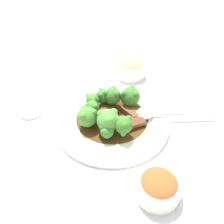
% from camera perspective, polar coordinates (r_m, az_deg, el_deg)
% --- Properties ---
extents(ground_plane, '(4.00, 4.00, 0.00)m').
position_cam_1_polar(ground_plane, '(0.61, 0.00, -2.45)').
color(ground_plane, silver).
extents(main_plate, '(0.31, 0.31, 0.02)m').
position_cam_1_polar(main_plate, '(0.60, 0.00, -1.75)').
color(main_plate, white).
rests_on(main_plate, ground_plane).
extents(beef_strip_0, '(0.06, 0.04, 0.01)m').
position_cam_1_polar(beef_strip_0, '(0.60, 4.99, 0.20)').
color(beef_strip_0, brown).
rests_on(beef_strip_0, main_plate).
extents(beef_strip_1, '(0.07, 0.07, 0.01)m').
position_cam_1_polar(beef_strip_1, '(0.60, -1.16, 0.54)').
color(beef_strip_1, '#56331E').
rests_on(beef_strip_1, main_plate).
extents(beef_strip_2, '(0.06, 0.07, 0.01)m').
position_cam_1_polar(beef_strip_2, '(0.57, 5.53, -2.69)').
color(beef_strip_2, '#56331E').
rests_on(beef_strip_2, main_plate).
extents(beef_strip_3, '(0.07, 0.03, 0.01)m').
position_cam_1_polar(beef_strip_3, '(0.57, 1.90, -2.71)').
color(beef_strip_3, brown).
rests_on(beef_strip_3, main_plate).
extents(broccoli_floret_0, '(0.04, 0.04, 0.05)m').
position_cam_1_polar(broccoli_floret_0, '(0.58, -5.26, 1.12)').
color(broccoli_floret_0, '#7FA84C').
rests_on(broccoli_floret_0, main_plate).
extents(broccoli_floret_1, '(0.05, 0.05, 0.06)m').
position_cam_1_polar(broccoli_floret_1, '(0.55, -6.49, -1.12)').
color(broccoli_floret_1, '#7FA84C').
rests_on(broccoli_floret_1, main_plate).
extents(broccoli_floret_2, '(0.04, 0.04, 0.05)m').
position_cam_1_polar(broccoli_floret_2, '(0.52, 3.02, -3.34)').
color(broccoli_floret_2, '#8EB756').
rests_on(broccoli_floret_2, main_plate).
extents(broccoli_floret_3, '(0.05, 0.05, 0.06)m').
position_cam_1_polar(broccoli_floret_3, '(0.61, 4.79, 4.13)').
color(broccoli_floret_3, '#7FA84C').
rests_on(broccoli_floret_3, main_plate).
extents(broccoli_floret_4, '(0.03, 0.03, 0.04)m').
position_cam_1_polar(broccoli_floret_4, '(0.52, -1.29, -5.07)').
color(broccoli_floret_4, '#7FA84C').
rests_on(broccoli_floret_4, main_plate).
extents(broccoli_floret_5, '(0.04, 0.04, 0.05)m').
position_cam_1_polar(broccoli_floret_5, '(0.61, -5.10, 3.27)').
color(broccoli_floret_5, '#8EB756').
rests_on(broccoli_floret_5, main_plate).
extents(broccoli_floret_6, '(0.05, 0.05, 0.06)m').
position_cam_1_polar(broccoli_floret_6, '(0.61, 0.03, 4.26)').
color(broccoli_floret_6, '#7FA84C').
rests_on(broccoli_floret_6, main_plate).
extents(broccoli_floret_7, '(0.04, 0.04, 0.05)m').
position_cam_1_polar(broccoli_floret_7, '(0.62, -2.27, 4.22)').
color(broccoli_floret_7, '#7FA84C').
rests_on(broccoli_floret_7, main_plate).
extents(broccoli_floret_8, '(0.06, 0.06, 0.06)m').
position_cam_1_polar(broccoli_floret_8, '(0.53, -1.05, -2.06)').
color(broccoli_floret_8, '#8EB756').
rests_on(broccoli_floret_8, main_plate).
extents(serving_spoon, '(0.19, 0.19, 0.01)m').
position_cam_1_polar(serving_spoon, '(0.60, 9.31, -0.44)').
color(serving_spoon, '#B7B7BC').
rests_on(serving_spoon, main_plate).
extents(side_bowl_kimchi, '(0.09, 0.09, 0.05)m').
position_cam_1_polar(side_bowl_kimchi, '(0.46, 11.97, -18.47)').
color(side_bowl_kimchi, white).
rests_on(side_bowl_kimchi, ground_plane).
extents(side_bowl_appetizer, '(0.11, 0.11, 0.06)m').
position_cam_1_polar(side_bowl_appetizer, '(0.79, 4.92, 11.36)').
color(side_bowl_appetizer, white).
rests_on(side_bowl_appetizer, ground_plane).
extents(sauce_dish, '(0.07, 0.07, 0.01)m').
position_cam_1_polar(sauce_dish, '(0.67, -20.41, 0.36)').
color(sauce_dish, white).
rests_on(sauce_dish, ground_plane).
extents(paper_napkin, '(0.14, 0.11, 0.01)m').
position_cam_1_polar(paper_napkin, '(0.74, -16.06, 5.28)').
color(paper_napkin, silver).
rests_on(paper_napkin, ground_plane).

